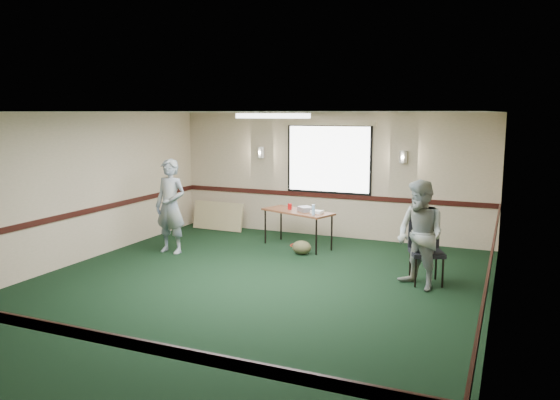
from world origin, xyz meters
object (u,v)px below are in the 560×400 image
at_px(folding_table, 298,213).
at_px(projector, 305,209).
at_px(conference_chair, 425,245).
at_px(person_left, 171,206).
at_px(person_right, 420,235).

height_order(folding_table, projector, projector).
distance_m(folding_table, conference_chair, 3.03).
distance_m(folding_table, person_left, 2.51).
relative_size(folding_table, conference_chair, 1.57).
height_order(folding_table, person_right, person_right).
distance_m(conference_chair, person_right, 0.45).
relative_size(folding_table, projector, 5.62).
bearing_deg(folding_table, person_right, -12.49).
bearing_deg(person_left, conference_chair, 3.58).
bearing_deg(folding_table, person_left, -126.61).
bearing_deg(folding_table, conference_chair, -6.07).
xyz_separation_m(conference_chair, person_left, (-4.81, -0.04, 0.31)).
distance_m(person_left, person_right, 4.79).
height_order(projector, person_left, person_left).
xyz_separation_m(person_left, person_right, (4.78, -0.34, -0.07)).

